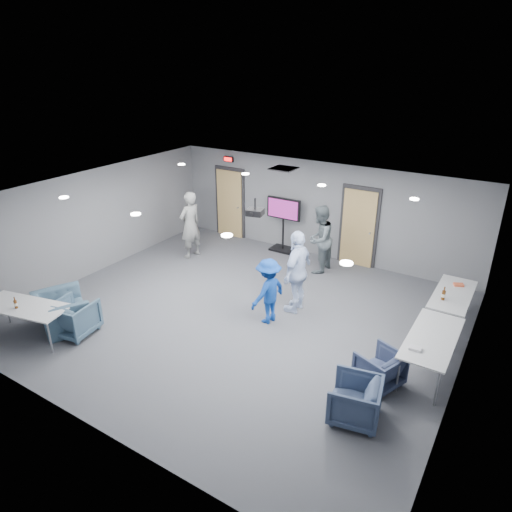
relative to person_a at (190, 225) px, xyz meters
The scene contains 28 objects.
floor 3.70m from the person_a, 33.54° to the right, with size 9.00×9.00×0.00m, color #3E4046.
ceiling 3.98m from the person_a, 33.54° to the right, with size 9.00×9.00×0.00m, color white.
wall_back 3.63m from the person_a, 34.16° to the left, with size 9.00×0.02×2.70m, color slate.
wall_front 6.69m from the person_a, 63.49° to the right, with size 9.00×0.02×2.70m, color slate.
wall_left 2.52m from the person_a, 127.53° to the right, with size 0.02×8.00×2.70m, color slate.
wall_right 7.75m from the person_a, 14.80° to the right, with size 0.02×8.00×2.70m, color slate.
door_left 1.98m from the person_a, 90.53° to the left, with size 1.06×0.17×2.24m.
door_right 4.63m from the person_a, 25.31° to the left, with size 1.06×0.17×2.24m.
exit_sign 2.47m from the person_a, 90.54° to the left, with size 0.32×0.08×0.16m.
hvac_diffuser 3.14m from the person_a, 18.35° to the left, with size 0.60×0.60×0.03m, color black.
downlights 3.98m from the person_a, 33.54° to the right, with size 6.18×3.78×0.02m.
person_a is the anchor object (origin of this frame).
person_b 3.63m from the person_a, 16.36° to the left, with size 0.88×0.69×1.81m, color slate.
person_c 4.08m from the person_a, 15.67° to the right, with size 1.11×0.46×1.90m, color #C4D7FC.
person_d 4.10m from the person_a, 27.16° to the right, with size 0.94×0.54×1.45m, color navy.
chair_right_b 6.88m from the person_a, 22.56° to the right, with size 0.69×0.71×0.64m, color #313A55.
chair_right_c 7.29m from the person_a, 30.31° to the right, with size 0.76×0.79×0.71m, color #37445F.
chair_front_a 4.44m from the person_a, 83.37° to the right, with size 0.79×0.81×0.74m, color #3D566A.
chair_front_b 4.42m from the person_a, 88.80° to the right, with size 1.14×0.99×0.74m, color #3B5266.
table_right_a 6.99m from the person_a, ahead, with size 0.72×1.74×0.73m.
table_right_b 7.22m from the person_a, 14.57° to the right, with size 0.79×1.89×0.73m.
table_front_left 4.99m from the person_a, 92.12° to the right, with size 1.95×1.14×0.73m.
bottle_front 5.11m from the person_a, 92.35° to the right, with size 0.06×0.06×0.25m.
bottle_right 6.86m from the person_a, ahead, with size 0.08×0.08×0.29m.
snack_box 7.03m from the person_a, ahead, with size 0.20×0.13×0.04m, color #D15634.
wrapper 7.22m from the person_a, 19.13° to the right, with size 0.20×0.14×0.05m, color silver.
tv_stand 2.67m from the person_a, 41.51° to the left, with size 1.04×0.49×1.59m.
projector 4.02m from the person_a, 28.98° to the right, with size 0.38×0.35×0.35m.
Camera 1 is at (4.94, -7.26, 5.27)m, focal length 32.00 mm.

